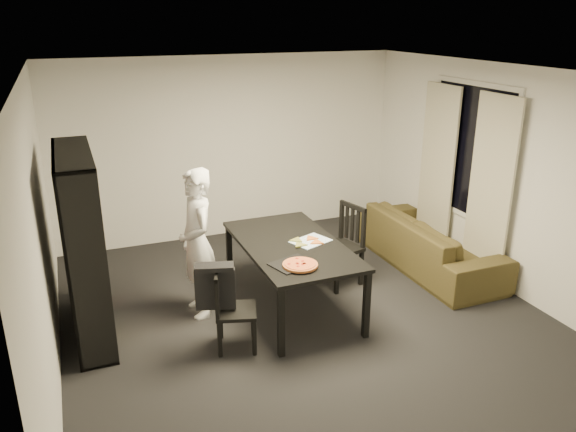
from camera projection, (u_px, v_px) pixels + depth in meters
name	position (u px, v px, depth m)	size (l,w,h in m)	color
room	(307.00, 204.00, 5.67)	(5.01, 5.51, 2.61)	black
window_pane	(470.00, 151.00, 7.00)	(0.02, 1.40, 1.60)	black
window_frame	(470.00, 151.00, 6.99)	(0.03, 1.52, 1.72)	white
curtain_left	(490.00, 190.00, 6.63)	(0.03, 0.70, 2.25)	beige
curtain_right	(437.00, 169.00, 7.54)	(0.03, 0.70, 2.25)	beige
bookshelf	(84.00, 246.00, 5.56)	(0.35, 1.50, 1.90)	black
dining_table	(291.00, 249.00, 6.11)	(1.02, 1.84, 0.77)	black
chair_left	(228.00, 304.00, 5.41)	(0.48, 0.48, 0.83)	black
chair_right	(345.00, 239.00, 6.76)	(0.56, 0.56, 0.98)	black
draped_jacket	(215.00, 285.00, 5.33)	(0.40, 0.26, 0.46)	black
person	(197.00, 243.00, 5.96)	(0.60, 0.39, 1.63)	white
baking_tray	(292.00, 264.00, 5.57)	(0.40, 0.32, 0.01)	black
pepperoni_pizza	(300.00, 265.00, 5.51)	(0.35, 0.35, 0.03)	#AC5E32
kitchen_towel	(311.00, 241.00, 6.14)	(0.40, 0.30, 0.01)	white
pizza_slices	(306.00, 241.00, 6.11)	(0.37, 0.31, 0.01)	#B67439
sofa	(428.00, 242.00, 7.27)	(2.27, 0.89, 0.66)	#383416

